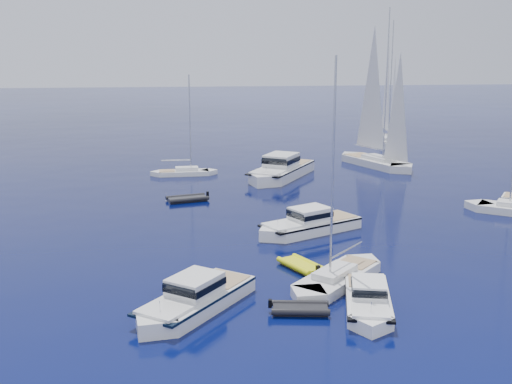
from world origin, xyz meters
TOP-DOWN VIEW (x-y plane):
  - ground at (0.00, 0.00)m, footprint 400.00×400.00m
  - motor_cruiser_near at (4.53, 2.40)m, footprint 4.25×8.33m
  - motor_cruiser_left at (-5.07, 3.45)m, footprint 8.10×9.31m
  - motor_cruiser_centre at (4.17, 17.48)m, footprint 9.92×7.02m
  - motor_cruiser_distant at (5.33, 38.55)m, footprint 10.04×12.95m
  - sailboat_fore at (3.85, 6.57)m, footprint 8.46×8.83m
  - sailboat_centre at (-5.21, 41.34)m, footprint 7.96×2.32m
  - sailboat_sails_r at (17.97, 44.25)m, footprint 8.10×13.38m
  - sailboat_sails_far at (24.86, 61.24)m, footprint 4.49×12.83m
  - tender_yellow at (2.10, 9.38)m, footprint 3.30×4.04m
  - tender_grey_near at (0.73, 2.42)m, footprint 3.56×2.34m
  - tender_grey_far at (-5.03, 28.99)m, footprint 4.42×3.11m

SIDE VIEW (x-z plane):
  - ground at x=0.00m, z-range 0.00..0.00m
  - motor_cruiser_near at x=4.53m, z-range -1.05..1.05m
  - motor_cruiser_left at x=-5.07m, z-range -1.25..1.25m
  - motor_cruiser_centre at x=4.17m, z-range -1.26..1.26m
  - motor_cruiser_distant at x=5.33m, z-range -1.68..1.68m
  - sailboat_fore at x=3.85m, z-range -7.14..7.14m
  - sailboat_centre at x=-5.21m, z-range -5.80..5.80m
  - sailboat_sails_r at x=17.97m, z-range -9.60..9.60m
  - sailboat_sails_far at x=24.86m, z-range -9.24..9.24m
  - tender_yellow at x=2.10m, z-range -0.47..0.47m
  - tender_grey_near at x=0.73m, z-range -0.47..0.47m
  - tender_grey_far at x=-5.03m, z-range -0.47..0.47m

